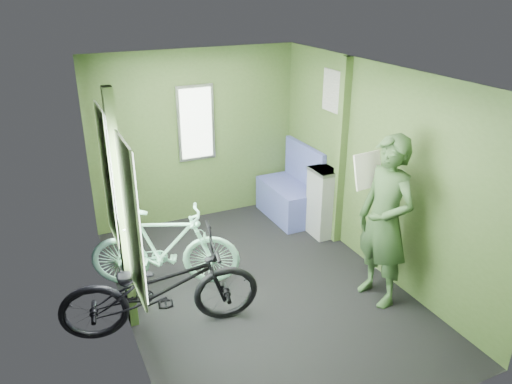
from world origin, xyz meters
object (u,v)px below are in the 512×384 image
bicycle_black (165,330)px  waste_box (322,203)px  bicycle_mint (168,286)px  passenger (385,222)px  bench_seat (290,196)px

bicycle_black → waste_box: bearing=-56.5°
waste_box → bicycle_mint: bearing=-171.4°
passenger → waste_box: bearing=165.7°
passenger → waste_box: size_ratio=1.95×
passenger → waste_box: (0.21, 1.45, -0.43)m
bicycle_mint → waste_box: size_ratio=1.74×
bicycle_black → bicycle_mint: (0.23, 0.72, 0.00)m
passenger → waste_box: passenger is taller
bicycle_mint → waste_box: bearing=-58.6°
bicycle_black → passenger: bearing=-90.9°
passenger → bench_seat: passenger is taller
bicycle_black → bench_seat: 2.85m
bicycle_mint → passenger: passenger is taller
bicycle_mint → bicycle_black: bearing=-175.0°
bicycle_black → waste_box: 2.64m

